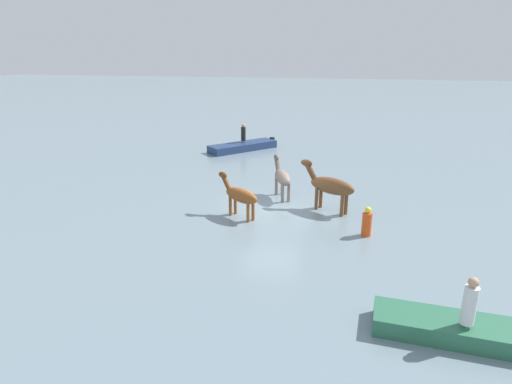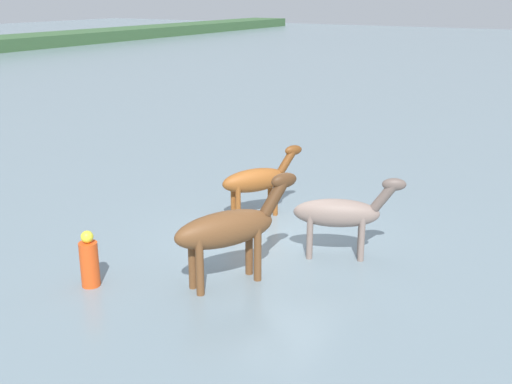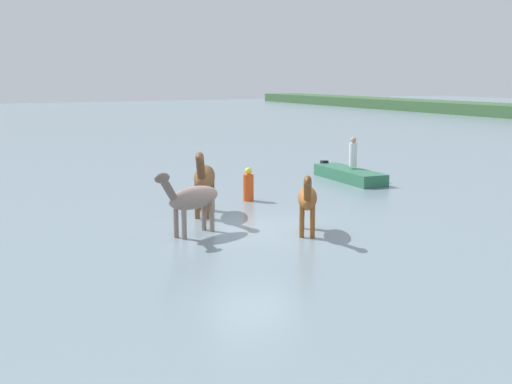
{
  "view_description": "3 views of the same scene",
  "coord_description": "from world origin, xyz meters",
  "px_view_note": "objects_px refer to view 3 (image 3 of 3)",
  "views": [
    {
      "loc": [
        -3.03,
        16.81,
        6.56
      ],
      "look_at": [
        0.77,
        -0.33,
        0.64
      ],
      "focal_mm": 29.64,
      "sensor_mm": 36.0,
      "label": 1
    },
    {
      "loc": [
        -11.6,
        -6.52,
        5.47
      ],
      "look_at": [
        0.18,
        0.6,
        0.99
      ],
      "focal_mm": 43.49,
      "sensor_mm": 36.0,
      "label": 2
    },
    {
      "loc": [
        16.14,
        -8.22,
        4.24
      ],
      "look_at": [
        0.33,
        -0.03,
        1.11
      ],
      "focal_mm": 47.03,
      "sensor_mm": 36.0,
      "label": 3
    }
  ],
  "objects_px": {
    "person_boatman_standing": "(353,153)",
    "buoy_channel_marker": "(248,186)",
    "horse_gray_outer": "(307,199)",
    "boat_tender_starboard": "(349,177)",
    "horse_rear_stallion": "(192,198)",
    "horse_dun_straggler": "(204,178)"
  },
  "relations": [
    {
      "from": "horse_dun_straggler",
      "to": "buoy_channel_marker",
      "type": "xyz_separation_m",
      "value": [
        -1.5,
        2.25,
        -0.63
      ]
    },
    {
      "from": "horse_rear_stallion",
      "to": "boat_tender_starboard",
      "type": "bearing_deg",
      "value": -172.48
    },
    {
      "from": "boat_tender_starboard",
      "to": "buoy_channel_marker",
      "type": "height_order",
      "value": "buoy_channel_marker"
    },
    {
      "from": "horse_rear_stallion",
      "to": "buoy_channel_marker",
      "type": "distance_m",
      "value": 5.2
    },
    {
      "from": "horse_gray_outer",
      "to": "boat_tender_starboard",
      "type": "distance_m",
      "value": 9.57
    },
    {
      "from": "boat_tender_starboard",
      "to": "buoy_channel_marker",
      "type": "bearing_deg",
      "value": -65.4
    },
    {
      "from": "horse_gray_outer",
      "to": "person_boatman_standing",
      "type": "height_order",
      "value": "person_boatman_standing"
    },
    {
      "from": "horse_dun_straggler",
      "to": "buoy_channel_marker",
      "type": "height_order",
      "value": "horse_dun_straggler"
    },
    {
      "from": "horse_gray_outer",
      "to": "boat_tender_starboard",
      "type": "relative_size",
      "value": 0.49
    },
    {
      "from": "buoy_channel_marker",
      "to": "person_boatman_standing",
      "type": "bearing_deg",
      "value": 109.68
    },
    {
      "from": "person_boatman_standing",
      "to": "buoy_channel_marker",
      "type": "bearing_deg",
      "value": -70.32
    },
    {
      "from": "horse_dun_straggler",
      "to": "person_boatman_standing",
      "type": "bearing_deg",
      "value": 142.61
    },
    {
      "from": "horse_gray_outer",
      "to": "buoy_channel_marker",
      "type": "distance_m",
      "value": 5.11
    },
    {
      "from": "horse_rear_stallion",
      "to": "person_boatman_standing",
      "type": "bearing_deg",
      "value": -172.97
    },
    {
      "from": "horse_dun_straggler",
      "to": "person_boatman_standing",
      "type": "xyz_separation_m",
      "value": [
        -3.57,
        8.05,
        -0.02
      ]
    },
    {
      "from": "person_boatman_standing",
      "to": "buoy_channel_marker",
      "type": "xyz_separation_m",
      "value": [
        2.07,
        -5.8,
        -0.61
      ]
    },
    {
      "from": "horse_rear_stallion",
      "to": "horse_dun_straggler",
      "type": "relative_size",
      "value": 0.89
    },
    {
      "from": "person_boatman_standing",
      "to": "horse_dun_straggler",
      "type": "bearing_deg",
      "value": -66.07
    },
    {
      "from": "person_boatman_standing",
      "to": "buoy_channel_marker",
      "type": "distance_m",
      "value": 6.19
    },
    {
      "from": "buoy_channel_marker",
      "to": "horse_gray_outer",
      "type": "bearing_deg",
      "value": -8.57
    },
    {
      "from": "person_boatman_standing",
      "to": "buoy_channel_marker",
      "type": "height_order",
      "value": "person_boatman_standing"
    },
    {
      "from": "horse_rear_stallion",
      "to": "boat_tender_starboard",
      "type": "relative_size",
      "value": 0.53
    }
  ]
}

